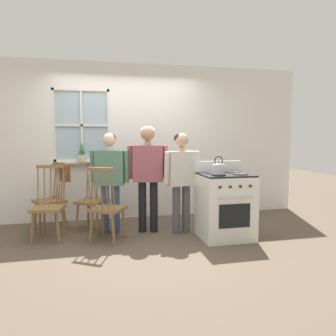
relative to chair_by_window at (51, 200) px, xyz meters
The scene contains 13 objects.
ground_plane 1.61m from the chair_by_window, 36.25° to the right, with size 16.00×16.00×0.00m, color brown.
wall_back 1.63m from the chair_by_window, 20.77° to the left, with size 6.40×0.16×2.70m.
chair_by_window is the anchor object (origin of this frame).
chair_near_wall 1.13m from the chair_by_window, 43.28° to the right, with size 0.57×0.56×1.04m.
chair_center_cluster 0.51m from the chair_by_window, 87.38° to the right, with size 0.48×0.47×1.04m.
chair_near_stove 0.65m from the chair_by_window, 13.84° to the right, with size 0.56×0.56×1.04m.
person_elderly_left 1.07m from the chair_by_window, 24.86° to the right, with size 0.58×0.29×1.50m.
person_teen_center 1.61m from the chair_by_window, 17.81° to the right, with size 0.61×0.29×1.60m.
person_adult_right 2.08m from the chair_by_window, 18.15° to the right, with size 0.58×0.30×1.50m.
stove 2.67m from the chair_by_window, 22.03° to the right, with size 0.72×0.68×1.08m.
kettle 2.64m from the chair_by_window, 26.08° to the right, with size 0.21×0.17×0.25m.
potted_plant 0.91m from the chair_by_window, 40.27° to the left, with size 0.15×0.15×0.34m.
handbag 0.48m from the chair_by_window, 29.30° to the left, with size 0.25×0.24×0.31m.
Camera 1 is at (-0.60, -4.37, 1.47)m, focal length 35.00 mm.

